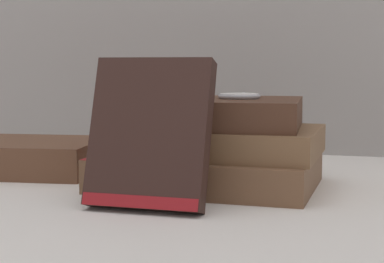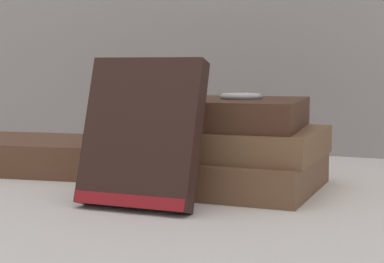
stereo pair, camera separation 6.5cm
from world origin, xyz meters
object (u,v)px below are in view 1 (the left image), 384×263
object	(u,v)px
book_flat_middle	(211,141)
reading_glasses	(203,163)
pocket_watch	(239,96)
book_flat_bottom	(204,170)
book_flat_top	(205,113)
book_leaning_front	(149,138)
book_side_left	(10,156)

from	to	relation	value
book_flat_middle	reading_glasses	xyz separation A→B (m)	(-0.05, 0.16, -0.05)
pocket_watch	book_flat_bottom	bearing A→B (deg)	-161.78
book_flat_bottom	book_flat_top	size ratio (longest dim) A/B	1.12
book_flat_middle	book_leaning_front	world-z (taller)	book_leaning_front
book_side_left	book_leaning_front	size ratio (longest dim) A/B	1.63
book_flat_middle	book_side_left	size ratio (longest dim) A/B	0.98
book_side_left	book_flat_top	bearing A→B (deg)	-12.16
book_flat_middle	book_leaning_front	xyz separation A→B (m)	(-0.03, -0.13, 0.02)
reading_glasses	book_flat_top	bearing A→B (deg)	-51.92
book_flat_bottom	book_flat_top	bearing A→B (deg)	88.01
book_flat_middle	pocket_watch	bearing A→B (deg)	18.75
book_side_left	pocket_watch	world-z (taller)	pocket_watch
book_side_left	pocket_watch	xyz separation A→B (m)	(0.31, -0.01, 0.08)
book_flat_bottom	reading_glasses	xyz separation A→B (m)	(-0.05, 0.16, -0.02)
book_flat_top	reading_glasses	bearing A→B (deg)	101.74
book_leaning_front	book_flat_bottom	bearing A→B (deg)	80.58
reading_glasses	pocket_watch	bearing A→B (deg)	-38.50
book_flat_middle	reading_glasses	distance (m)	0.17
book_flat_bottom	pocket_watch	xyz separation A→B (m)	(0.04, 0.01, 0.09)
book_side_left	pocket_watch	size ratio (longest dim) A/B	4.65
book_flat_bottom	book_leaning_front	xyz separation A→B (m)	(-0.02, -0.13, 0.05)
book_flat_top	reading_glasses	size ratio (longest dim) A/B	1.94
book_flat_middle	book_leaning_front	distance (m)	0.13
book_flat_top	book_leaning_front	distance (m)	0.13
pocket_watch	reading_glasses	world-z (taller)	pocket_watch
book_side_left	reading_glasses	size ratio (longest dim) A/B	2.15
book_flat_top	pocket_watch	size ratio (longest dim) A/B	4.19
book_flat_middle	book_side_left	world-z (taller)	book_flat_middle
book_flat_top	book_flat_middle	bearing A→B (deg)	-25.60
book_flat_top	book_leaning_front	world-z (taller)	book_leaning_front
book_flat_top	book_side_left	bearing A→B (deg)	170.76
reading_glasses	book_leaning_front	bearing A→B (deg)	-63.50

